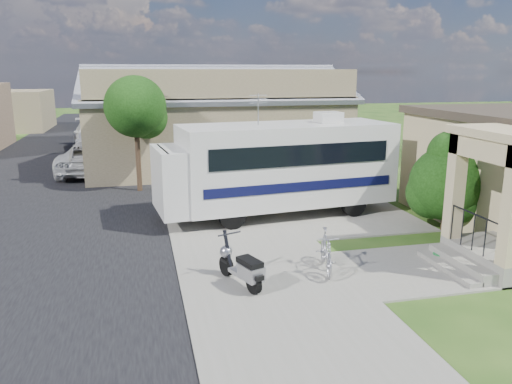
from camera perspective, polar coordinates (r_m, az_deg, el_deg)
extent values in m
plane|color=#1B3C10|center=(12.66, 4.84, -8.21)|extent=(120.00, 120.00, 0.00)
cube|color=black|center=(22.00, -22.80, 0.22)|extent=(9.00, 80.00, 0.02)
cube|color=slate|center=(21.84, -5.78, 1.18)|extent=(4.00, 80.00, 0.06)
cube|color=slate|center=(17.15, 4.99, -2.26)|extent=(7.00, 6.00, 0.05)
cube|color=slate|center=(13.04, 19.02, -8.16)|extent=(4.00, 3.00, 0.05)
cube|color=black|center=(16.90, 20.01, 2.56)|extent=(0.04, 1.10, 1.20)
cube|color=slate|center=(13.70, 25.85, -6.75)|extent=(1.60, 2.40, 0.50)
cube|color=slate|center=(13.14, 22.38, -7.66)|extent=(0.40, 2.16, 0.32)
cube|color=slate|center=(12.97, 21.07, -8.19)|extent=(0.35, 2.16, 0.16)
cube|color=tan|center=(13.68, 21.84, 0.61)|extent=(0.35, 0.35, 2.70)
cube|color=tan|center=(12.68, 24.89, 4.44)|extent=(0.35, 2.40, 0.50)
cylinder|color=black|center=(12.91, 23.77, -2.36)|extent=(0.04, 1.70, 0.04)
cube|color=brown|center=(25.60, -4.83, 7.04)|extent=(12.00, 8.00, 3.60)
cube|color=slate|center=(23.46, -4.21, 12.22)|extent=(12.50, 4.40, 1.78)
cube|color=slate|center=(27.42, -5.56, 12.38)|extent=(12.50, 4.40, 1.78)
cube|color=slate|center=(25.44, -4.97, 13.88)|extent=(12.50, 0.50, 0.22)
cube|color=brown|center=(21.59, -3.39, 12.12)|extent=(11.76, 0.20, 1.30)
cylinder|color=#2F2115|center=(20.40, -13.35, 4.43)|extent=(0.20, 0.20, 3.15)
sphere|color=black|center=(20.21, -13.63, 9.47)|extent=(2.40, 2.40, 2.40)
sphere|color=black|center=(20.44, -12.43, 8.31)|extent=(1.68, 1.68, 1.68)
cylinder|color=#2F2115|center=(30.32, -13.42, 7.44)|extent=(0.20, 0.20, 3.29)
sphere|color=black|center=(30.19, -13.62, 10.99)|extent=(2.40, 2.40, 2.40)
sphere|color=black|center=(30.41, -12.81, 10.16)|extent=(1.68, 1.68, 1.68)
cylinder|color=#2F2115|center=(39.29, -13.44, 8.55)|extent=(0.20, 0.20, 3.01)
sphere|color=black|center=(39.19, -13.58, 11.06)|extent=(2.40, 2.40, 2.40)
sphere|color=black|center=(39.41, -12.96, 10.47)|extent=(1.68, 1.68, 1.68)
cube|color=#B8B7B3|center=(16.53, 3.51, 3.29)|extent=(7.21, 3.25, 2.59)
cube|color=#B8B7B3|center=(15.51, -9.84, 1.30)|extent=(1.06, 2.44, 1.99)
cube|color=black|center=(15.38, -10.58, 3.25)|extent=(0.30, 2.11, 0.90)
cube|color=black|center=(15.32, 5.38, 4.20)|extent=(5.89, 0.69, 0.65)
cube|color=black|center=(17.61, 1.92, 5.47)|extent=(5.89, 0.69, 0.65)
cube|color=black|center=(15.51, 5.30, 0.62)|extent=(6.24, 0.72, 0.30)
cube|color=black|center=(17.77, 1.90, 2.33)|extent=(6.24, 0.72, 0.30)
cube|color=#B8B7B3|center=(16.98, 8.28, 8.47)|extent=(0.87, 0.78, 0.35)
cylinder|color=#939399|center=(15.95, 0.26, 9.43)|extent=(0.04, 0.04, 1.00)
cylinder|color=black|center=(15.08, -2.76, -2.77)|extent=(0.82, 0.37, 0.80)
cylinder|color=black|center=(17.12, -4.89, -0.82)|extent=(0.82, 0.37, 0.80)
cylinder|color=black|center=(16.73, 11.09, -1.37)|extent=(0.82, 0.37, 0.80)
cylinder|color=black|center=(18.59, 7.67, 0.26)|extent=(0.82, 0.37, 0.80)
cylinder|color=#2F2115|center=(16.15, 20.74, -2.55)|extent=(0.18, 0.18, 0.89)
sphere|color=black|center=(15.92, 21.04, 0.94)|extent=(2.24, 2.24, 2.24)
sphere|color=black|center=(16.36, 21.82, 2.79)|extent=(1.79, 1.79, 1.79)
sphere|color=black|center=(15.99, 19.50, -0.12)|extent=(1.57, 1.57, 1.57)
sphere|color=black|center=(15.88, 22.24, -0.86)|extent=(1.34, 1.34, 1.34)
sphere|color=black|center=(15.76, 21.31, 4.11)|extent=(1.34, 1.34, 1.34)
cylinder|color=black|center=(10.83, -0.25, -10.37)|extent=(0.28, 0.48, 0.47)
cylinder|color=black|center=(11.74, -3.41, -8.42)|extent=(0.28, 0.48, 0.47)
cube|color=#939399|center=(11.21, -1.76, -9.15)|extent=(0.50, 0.66, 0.08)
cube|color=#939399|center=(10.82, -0.57, -9.15)|extent=(0.54, 0.67, 0.32)
cube|color=black|center=(10.79, -0.72, -8.02)|extent=(0.52, 0.71, 0.13)
cube|color=black|center=(10.63, 0.22, -9.72)|extent=(0.25, 0.27, 0.11)
cylinder|color=black|center=(11.53, -3.25, -6.58)|extent=(0.20, 0.37, 0.88)
sphere|color=#939399|center=(11.62, -3.44, -6.82)|extent=(0.30, 0.30, 0.30)
sphere|color=black|center=(11.69, -3.65, -6.69)|extent=(0.13, 0.13, 0.13)
cylinder|color=black|center=(11.33, -3.06, -4.79)|extent=(0.56, 0.24, 0.04)
cube|color=black|center=(11.70, -3.42, -7.84)|extent=(0.24, 0.33, 0.06)
imported|color=#939399|center=(12.02, 8.01, -6.97)|extent=(0.83, 1.71, 0.99)
imported|color=silver|center=(24.91, -18.00, 3.85)|extent=(3.22, 5.81, 1.54)
imported|color=silver|center=(31.99, -17.77, 6.15)|extent=(3.39, 6.61, 1.84)
cylinder|color=#14642A|center=(13.66, 20.26, -7.02)|extent=(0.35, 0.35, 0.16)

